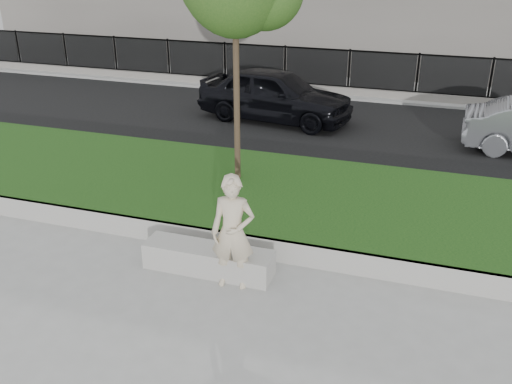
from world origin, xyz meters
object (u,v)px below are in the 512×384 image
(man, at_px, (233,233))
(car_dark, at_px, (275,94))
(stone_bench, at_px, (208,259))
(book, at_px, (239,249))

(man, relative_size, car_dark, 0.41)
(car_dark, bearing_deg, stone_bench, -162.35)
(man, bearing_deg, book, 85.87)
(man, relative_size, book, 8.89)
(stone_bench, bearing_deg, car_dark, 99.11)
(stone_bench, distance_m, book, 0.55)
(man, height_order, book, man)
(book, xyz_separation_m, car_dark, (-1.82, 8.13, 0.36))
(book, bearing_deg, car_dark, 82.71)
(book, distance_m, car_dark, 8.34)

